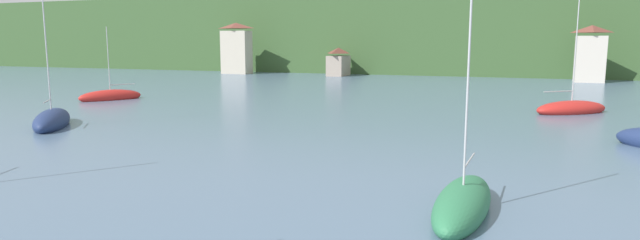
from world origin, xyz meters
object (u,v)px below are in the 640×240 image
shore_building_central (590,55)px  sailboat_far_6 (571,109)px  shore_building_west (236,49)px  sailboat_mid_3 (52,121)px  sailboat_mid_1 (463,204)px  sailboat_far_4 (111,97)px  shore_building_westcentral (338,62)px

shore_building_central → sailboat_far_6: 41.17m
shore_building_west → sailboat_mid_3: size_ratio=0.91×
shore_building_west → shore_building_central: bearing=0.1°
sailboat_mid_3 → shore_building_central: bearing=-72.5°
sailboat_mid_3 → shore_building_west: bearing=-20.2°
shore_building_west → sailboat_mid_1: size_ratio=1.08×
sailboat_mid_1 → sailboat_far_4: sailboat_mid_1 is taller
shore_building_west → sailboat_mid_1: (50.82, -72.27, -4.56)m
shore_building_westcentral → sailboat_mid_1: (29.71, -73.51, -2.20)m
shore_building_westcentral → sailboat_far_4: (-10.47, -47.85, -2.19)m
sailboat_mid_3 → sailboat_mid_1: bearing=-145.0°
sailboat_mid_3 → sailboat_far_4: (-9.05, 15.97, -0.06)m
sailboat_far_4 → sailboat_far_6: 47.08m
shore_building_west → shore_building_westcentral: size_ratio=1.70×
sailboat_far_4 → sailboat_far_6: size_ratio=0.73×
shore_building_westcentral → sailboat_far_6: (36.21, -41.69, -2.19)m
shore_building_west → sailboat_mid_3: (19.70, -62.57, -4.49)m
shore_building_central → sailboat_mid_3: bearing=-124.9°
shore_building_west → shore_building_central: shore_building_west is taller
sailboat_mid_1 → sailboat_mid_3: (-31.12, 9.69, 0.07)m
shore_building_central → sailboat_mid_3: size_ratio=0.81×
sailboat_far_6 → shore_building_westcentral: bearing=92.2°
sailboat_far_6 → sailboat_mid_3: bearing=171.7°
shore_building_west → shore_building_central: (63.35, 0.09, -0.57)m
sailboat_mid_3 → sailboat_far_6: size_ratio=0.96×
sailboat_mid_3 → shore_building_westcentral: bearing=-38.9°
sailboat_mid_1 → sailboat_mid_3: size_ratio=0.85×
shore_building_central → sailboat_far_4: (-52.70, -46.69, -3.98)m
shore_building_west → sailboat_far_6: (57.33, -40.44, -4.54)m
sailboat_mid_3 → sailboat_far_6: (37.62, 22.13, -0.06)m
shore_building_west → shore_building_westcentral: shore_building_west is taller
sailboat_far_4 → sailboat_far_6: bearing=126.9°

